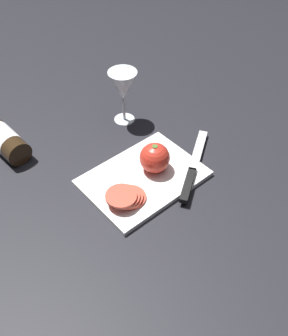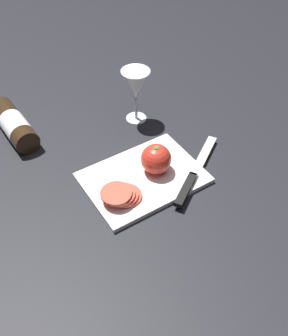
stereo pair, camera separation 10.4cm
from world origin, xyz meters
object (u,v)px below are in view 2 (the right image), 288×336
at_px(wine_bottle, 13,123).
at_px(tomato_slice_stack_near, 121,195).
at_px(wine_glass, 136,87).
at_px(knife, 190,182).
at_px(whole_tomato, 156,159).

xyz_separation_m(wine_bottle, tomato_slice_stack_near, (0.13, -0.42, -0.01)).
xyz_separation_m(wine_glass, knife, (-0.04, -0.33, -0.10)).
bearing_deg(tomato_slice_stack_near, whole_tomato, 16.25).
height_order(whole_tomato, knife, whole_tomato).
height_order(wine_glass, tomato_slice_stack_near, wine_glass).
relative_size(whole_tomato, knife, 0.32).
distance_m(wine_glass, tomato_slice_stack_near, 0.36).
relative_size(knife, tomato_slice_stack_near, 2.44).
bearing_deg(whole_tomato, tomato_slice_stack_near, -163.75).
bearing_deg(wine_bottle, knife, -56.45).
bearing_deg(whole_tomato, wine_glass, 70.28).
bearing_deg(tomato_slice_stack_near, wine_glass, 52.02).
relative_size(wine_glass, whole_tomato, 2.06).
bearing_deg(whole_tomato, knife, -61.65).
relative_size(whole_tomato, tomato_slice_stack_near, 0.78).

